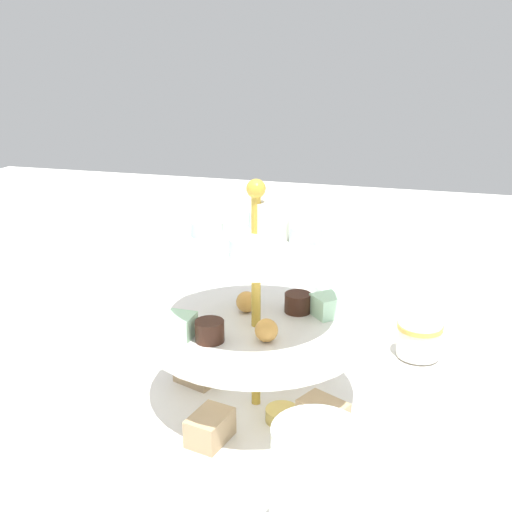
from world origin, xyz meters
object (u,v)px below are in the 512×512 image
(teacup_with_saucer, at_px, (419,342))
(tiered_serving_stand, at_px, (257,346))
(water_glass_tall_right, at_px, (315,505))
(water_glass_short_left, at_px, (336,308))

(teacup_with_saucer, bearing_deg, tiered_serving_stand, -134.58)
(water_glass_tall_right, relative_size, water_glass_short_left, 1.80)
(tiered_serving_stand, bearing_deg, water_glass_short_left, 76.49)
(teacup_with_saucer, bearing_deg, water_glass_tall_right, -100.13)
(tiered_serving_stand, distance_m, water_glass_short_left, 0.24)
(water_glass_tall_right, bearing_deg, water_glass_short_left, 96.39)
(water_glass_short_left, relative_size, teacup_with_saucer, 0.81)
(water_glass_tall_right, height_order, teacup_with_saucer, water_glass_tall_right)
(water_glass_tall_right, distance_m, teacup_with_saucer, 0.39)
(tiered_serving_stand, height_order, water_glass_short_left, tiered_serving_stand)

